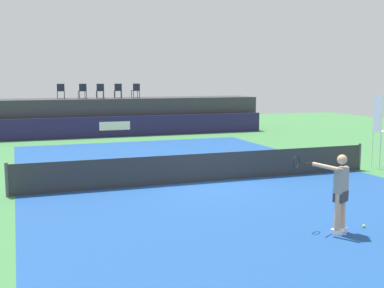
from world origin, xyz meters
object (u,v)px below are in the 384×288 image
Objects in this scene: spectator_chair_far_right at (136,90)px; tennis_player at (339,191)px; spectator_chair_far_left at (61,90)px; umpire_chair at (379,127)px; spectator_chair_right at (118,90)px; spectator_chair_left at (82,90)px; net_post_near at (7,180)px; spectator_chair_center at (100,90)px; tennis_ball at (364,226)px; net_post_far at (359,157)px.

spectator_chair_far_right is 21.26m from tennis_player.
spectator_chair_far_left reaches higher than umpire_chair.
spectator_chair_right is at bearing 114.62° from umpire_chair.
spectator_chair_left is 15.84m from net_post_near.
tennis_ball is (2.56, -20.92, -2.66)m from spectator_chair_center.
spectator_chair_left is 17.66m from umpire_chair.
net_post_near is at bearing -109.24° from spectator_chair_center.
spectator_chair_left and spectator_chair_right have the same top height.
spectator_chair_center is 17.00m from umpire_chair.
spectator_chair_far_right is (3.27, -0.03, 0.00)m from spectator_chair_left.
spectator_chair_far_left is 2.32m from spectator_chair_center.
spectator_chair_far_left reaches higher than tennis_ball.
spectator_chair_left is 1.00× the size of spectator_chair_right.
net_post_near is at bearing 142.40° from tennis_ball.
spectator_chair_center is at bearing 70.76° from net_post_near.
spectator_chair_far_left is at bearing 121.54° from net_post_far.
spectator_chair_far_left is at bearing 174.41° from spectator_chair_right.
spectator_chair_right is at bearing 67.22° from net_post_near.
spectator_chair_far_left is 1.27m from spectator_chair_left.
spectator_chair_far_left and spectator_chair_right have the same top height.
spectator_chair_left is at bearing 170.09° from spectator_chair_center.
net_post_far is (7.19, -14.94, -2.19)m from spectator_chair_center.
tennis_ball is at bearing -89.12° from spectator_chair_far_right.
net_post_far is (8.22, -15.12, -2.19)m from spectator_chair_left.
spectator_chair_right is (3.39, -0.33, 0.00)m from spectator_chair_far_left.
spectator_chair_left is (1.24, -0.29, 0.00)m from spectator_chair_far_left.
spectator_chair_far_right is at bearing 90.88° from tennis_ball.
spectator_chair_far_right reaches higher than net_post_near.
spectator_chair_center is at bearing 118.25° from umpire_chair.
net_post_far is (6.07, -15.08, -2.19)m from spectator_chair_right.
umpire_chair is 1.37m from net_post_far.
tennis_ball is (-4.63, -5.99, -0.46)m from net_post_far.
spectator_chair_center reaches higher than net_post_far.
spectator_chair_far_right is 0.32× the size of umpire_chair.
spectator_chair_center is 0.89× the size of net_post_near.
spectator_chair_center is at bearing 96.97° from tennis_ball.
spectator_chair_right is at bearing 93.92° from tennis_ball.
spectator_chair_right is 0.32× the size of umpire_chair.
spectator_chair_center is (2.27, -0.47, 0.00)m from spectator_chair_far_left.
net_post_far is at bearing -68.07° from spectator_chair_right.
spectator_chair_far_left is at bearing 123.75° from umpire_chair.
spectator_chair_left is 0.89× the size of net_post_far.
tennis_ball is at bearing -132.44° from umpire_chair.
spectator_chair_far_left is 1.00× the size of spectator_chair_right.
spectator_chair_left is 21.57m from tennis_ball.
net_post_far is 7.58m from tennis_ball.
tennis_ball is (3.59, -21.10, -2.66)m from spectator_chair_left.
net_post_far is at bearing -71.83° from spectator_chair_far_right.
spectator_chair_far_right is 16.96m from net_post_near.
spectator_chair_left is 3.27m from spectator_chair_far_right.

